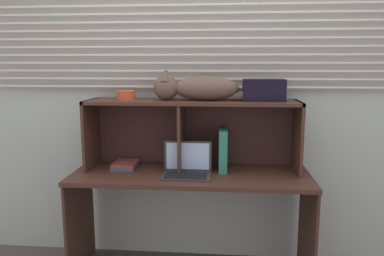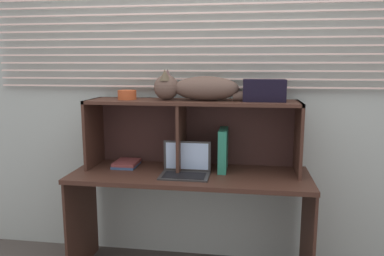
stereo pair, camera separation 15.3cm
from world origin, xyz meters
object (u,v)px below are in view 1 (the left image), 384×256
laptop (187,168)px  book_stack (125,165)px  binder_upright (223,149)px  small_basket (126,95)px  storage_box (264,90)px  cat (197,88)px

laptop → book_stack: laptop is taller
binder_upright → small_basket: small_basket is taller
laptop → storage_box: bearing=16.5°
small_basket → cat: bearing=0.0°
laptop → storage_box: size_ratio=1.16×
book_stack → small_basket: (0.02, 0.00, 0.49)m
cat → laptop: 0.54m
cat → small_basket: size_ratio=6.27×
binder_upright → cat: bearing=180.0°
laptop → small_basket: bearing=161.2°
cat → book_stack: size_ratio=3.92×
book_stack → storage_box: storage_box is taller
binder_upright → small_basket: 0.77m
small_basket → laptop: bearing=-18.8°
cat → book_stack: bearing=-179.6°
binder_upright → storage_box: bearing=0.0°
book_stack → storage_box: size_ratio=0.74×
binder_upright → storage_box: size_ratio=1.05×
laptop → small_basket: 0.66m
storage_box → small_basket: bearing=180.0°
binder_upright → book_stack: size_ratio=1.41×
cat → storage_box: bearing=0.0°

